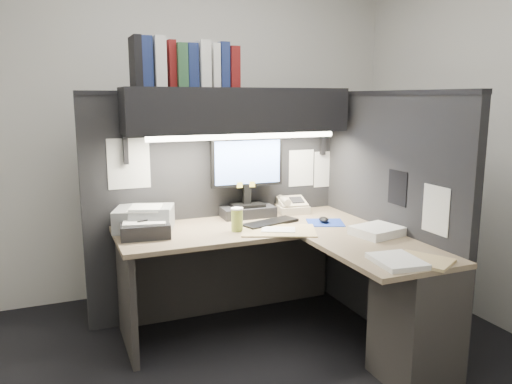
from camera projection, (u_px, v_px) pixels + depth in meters
floor at (263, 369)px, 2.96m from camera, size 3.50×3.50×0.00m
wall_back at (192, 127)px, 4.07m from camera, size 3.50×0.04×2.70m
wall_front at (482, 186)px, 1.35m from camera, size 3.50×0.04×2.70m
wall_right at (502, 133)px, 3.37m from camera, size 0.04×3.00×2.70m
partition_back at (218, 206)px, 3.67m from camera, size 1.90×0.06×1.60m
partition_right at (387, 216)px, 3.34m from camera, size 0.06×1.50×1.60m
desk at (328, 288)px, 3.04m from camera, size 1.70×1.53×0.73m
overhead_shelf at (237, 110)px, 3.41m from camera, size 1.55×0.34×0.30m
task_light_tube at (245, 137)px, 3.32m from camera, size 1.32×0.04×0.04m
monitor at (247, 185)px, 3.61m from camera, size 0.53×0.24×0.58m
keyboard at (270, 223)px, 3.42m from camera, size 0.43×0.25×0.02m
mousepad at (325, 223)px, 3.45m from camera, size 0.31×0.30×0.00m
mouse at (324, 220)px, 3.45m from camera, size 0.09×0.11×0.04m
telephone at (291, 206)px, 3.78m from camera, size 0.25×0.26×0.09m
coffee_cup at (237, 220)px, 3.24m from camera, size 0.08×0.08×0.14m
printer at (144, 219)px, 3.28m from camera, size 0.45×0.41×0.15m
notebook_stack at (145, 229)px, 3.12m from camera, size 0.32×0.28×0.09m
open_folder at (278, 230)px, 3.24m from camera, size 0.56×0.47×0.01m
paper_stack_a at (377, 231)px, 3.14m from camera, size 0.33×0.30×0.05m
paper_stack_b at (397, 261)px, 2.60m from camera, size 0.26×0.30×0.03m
manila_stack at (424, 260)px, 2.63m from camera, size 0.33×0.35×0.02m
binder_row at (184, 65)px, 3.22m from camera, size 0.69×0.26×0.31m
pinned_papers at (288, 176)px, 3.43m from camera, size 1.76×1.31×0.51m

